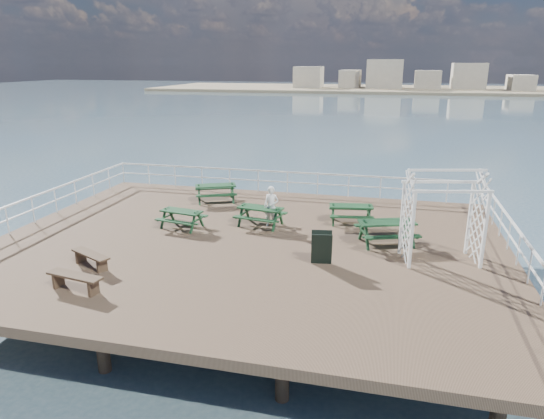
{
  "coord_description": "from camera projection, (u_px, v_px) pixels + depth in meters",
  "views": [
    {
      "loc": [
        4.69,
        -15.56,
        6.16
      ],
      "look_at": [
        0.77,
        0.51,
        1.1
      ],
      "focal_mm": 32.0,
      "sensor_mm": 36.0,
      "label": 1
    }
  ],
  "objects": [
    {
      "name": "picnic_table_b",
      "position": [
        182.0,
        215.0,
        18.63
      ],
      "size": [
        1.79,
        1.54,
        0.78
      ],
      "rotation": [
        0.0,
        0.0,
        -0.17
      ],
      "color": "#13341C",
      "rests_on": "ground"
    },
    {
      "name": "trellis_arbor",
      "position": [
        442.0,
        221.0,
        15.28
      ],
      "size": [
        2.66,
        1.82,
        3.01
      ],
      "rotation": [
        0.0,
        0.0,
        0.24
      ],
      "color": "silver",
      "rests_on": "ground"
    },
    {
      "name": "flat_bench_far",
      "position": [
        91.0,
        257.0,
        15.08
      ],
      "size": [
        1.59,
        1.0,
        0.45
      ],
      "rotation": [
        0.0,
        0.0,
        -0.43
      ],
      "color": "#4F3929",
      "rests_on": "ground"
    },
    {
      "name": "sea_backdrop",
      "position": [
        422.0,
        86.0,
        139.19
      ],
      "size": [
        300.0,
        300.0,
        9.2
      ],
      "color": "#435E71",
      "rests_on": "ground"
    },
    {
      "name": "railing",
      "position": [
        264.0,
        199.0,
        19.46
      ],
      "size": [
        17.77,
        13.76,
        1.1
      ],
      "color": "silver",
      "rests_on": "ground"
    },
    {
      "name": "ground",
      "position": [
        248.0,
        245.0,
        17.36
      ],
      "size": [
        18.0,
        14.0,
        0.3
      ],
      "primitive_type": "cube",
      "color": "brown",
      "rests_on": "ground"
    },
    {
      "name": "sandwich_board",
      "position": [
        322.0,
        248.0,
        15.28
      ],
      "size": [
        0.72,
        0.58,
        1.07
      ],
      "rotation": [
        0.0,
        0.0,
        0.16
      ],
      "color": "black",
      "rests_on": "ground"
    },
    {
      "name": "flat_bench_near",
      "position": [
        75.0,
        279.0,
        13.49
      ],
      "size": [
        1.75,
        0.68,
        0.49
      ],
      "rotation": [
        0.0,
        0.0,
        -0.17
      ],
      "color": "#4F3929",
      "rests_on": "ground"
    },
    {
      "name": "picnic_table_e",
      "position": [
        387.0,
        227.0,
        16.94
      ],
      "size": [
        2.34,
        2.12,
        0.94
      ],
      "rotation": [
        0.0,
        0.0,
        0.34
      ],
      "color": "#13341C",
      "rests_on": "ground"
    },
    {
      "name": "picnic_table_d",
      "position": [
        260.0,
        212.0,
        18.85
      ],
      "size": [
        1.94,
        1.66,
        0.85
      ],
      "rotation": [
        0.0,
        0.0,
        -0.16
      ],
      "color": "#13341C",
      "rests_on": "ground"
    },
    {
      "name": "picnic_table_a",
      "position": [
        216.0,
        189.0,
        22.13
      ],
      "size": [
        2.26,
        2.08,
        0.89
      ],
      "rotation": [
        0.0,
        0.0,
        0.41
      ],
      "color": "#13341C",
      "rests_on": "ground"
    },
    {
      "name": "person",
      "position": [
        271.0,
        207.0,
        18.71
      ],
      "size": [
        0.6,
        0.42,
        1.59
      ],
      "primitive_type": "imported",
      "rotation": [
        0.0,
        0.0,
        -0.06
      ],
      "color": "white",
      "rests_on": "ground"
    },
    {
      "name": "picnic_table_c",
      "position": [
        351.0,
        210.0,
        19.16
      ],
      "size": [
        1.88,
        1.6,
        0.82
      ],
      "rotation": [
        0.0,
        0.0,
        0.15
      ],
      "color": "#13341C",
      "rests_on": "ground"
    }
  ]
}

